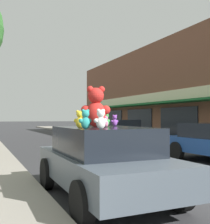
# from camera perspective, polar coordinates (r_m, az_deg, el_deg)

# --- Properties ---
(plush_art_car) EXTENTS (2.07, 4.05, 1.46)m
(plush_art_car) POSITION_cam_1_polar(r_m,az_deg,el_deg) (5.86, -0.18, -9.75)
(plush_art_car) COLOR #4C5660
(plush_art_car) RESTS_ON ground_plane
(teddy_bear_giant) EXTENTS (0.66, 0.45, 0.87)m
(teddy_bear_giant) POSITION_cam_1_polar(r_m,az_deg,el_deg) (5.92, -1.87, 0.97)
(teddy_bear_giant) COLOR red
(teddy_bear_giant) RESTS_ON plush_art_car
(teddy_bear_brown) EXTENTS (0.23, 0.15, 0.30)m
(teddy_bear_brown) POSITION_cam_1_polar(r_m,az_deg,el_deg) (6.93, 0.17, -1.60)
(teddy_bear_brown) COLOR olive
(teddy_bear_brown) RESTS_ON plush_art_car
(teddy_bear_teal) EXTENTS (0.26, 0.17, 0.34)m
(teddy_bear_teal) POSITION_cam_1_polar(r_m,az_deg,el_deg) (4.83, -4.00, -1.52)
(teddy_bear_teal) COLOR teal
(teddy_bear_teal) RESTS_ON plush_art_car
(teddy_bear_pink) EXTENTS (0.17, 0.15, 0.24)m
(teddy_bear_pink) POSITION_cam_1_polar(r_m,az_deg,el_deg) (5.89, 0.15, -1.98)
(teddy_bear_pink) COLOR pink
(teddy_bear_pink) RESTS_ON plush_art_car
(teddy_bear_yellow) EXTENTS (0.24, 0.22, 0.34)m
(teddy_bear_yellow) POSITION_cam_1_polar(r_m,az_deg,el_deg) (5.31, -5.13, -1.52)
(teddy_bear_yellow) COLOR yellow
(teddy_bear_yellow) RESTS_ON plush_art_car
(teddy_bear_white) EXTENTS (0.26, 0.16, 0.35)m
(teddy_bear_white) POSITION_cam_1_polar(r_m,az_deg,el_deg) (4.78, -0.86, -1.51)
(teddy_bear_white) COLOR white
(teddy_bear_white) RESTS_ON plush_art_car
(teddy_bear_purple) EXTENTS (0.20, 0.12, 0.27)m
(teddy_bear_purple) POSITION_cam_1_polar(r_m,az_deg,el_deg) (6.58, 1.97, -1.76)
(teddy_bear_purple) COLOR purple
(teddy_bear_purple) RESTS_ON plush_art_car
(teddy_bear_orange) EXTENTS (0.23, 0.21, 0.33)m
(teddy_bear_orange) POSITION_cam_1_polar(r_m,az_deg,el_deg) (6.54, -4.33, -1.51)
(teddy_bear_orange) COLOR orange
(teddy_bear_orange) RESTS_ON plush_art_car
(teddy_bear_green) EXTENTS (0.23, 0.15, 0.31)m
(teddy_bear_green) POSITION_cam_1_polar(r_m,az_deg,el_deg) (6.13, 0.21, -1.63)
(teddy_bear_green) COLOR green
(teddy_bear_green) RESTS_ON plush_art_car
(parked_car_far_right) EXTENTS (1.98, 4.07, 1.54)m
(parked_car_far_right) POSITION_cam_1_polar(r_m,az_deg,el_deg) (17.56, 3.16, -3.95)
(parked_car_far_right) COLOR silver
(parked_car_far_right) RESTS_ON ground_plane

